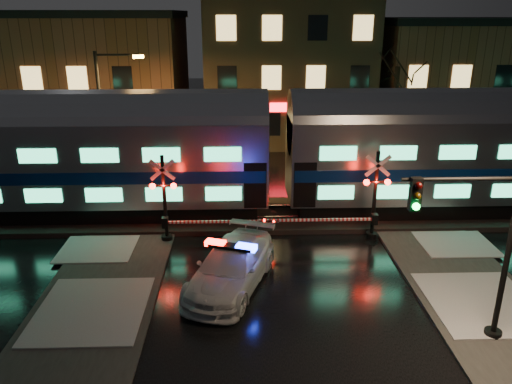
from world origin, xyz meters
TOP-DOWN VIEW (x-y plane):
  - ground at (0.00, 0.00)m, footprint 120.00×120.00m
  - ballast at (0.00, 5.00)m, footprint 90.00×4.20m
  - sidewalk_left at (-6.50, -6.00)m, footprint 4.00×20.00m
  - building_left at (-13.00, 22.00)m, footprint 14.00×10.00m
  - building_mid at (2.00, 22.50)m, footprint 12.00×11.00m
  - building_right at (15.00, 22.00)m, footprint 12.00×10.00m
  - train at (0.18, 5.00)m, footprint 51.00×3.12m
  - police_car at (-1.92, -1.40)m, footprint 3.78×5.72m
  - crossing_signal_right at (3.77, 2.30)m, footprint 5.60×0.65m
  - crossing_signal_left at (-4.39, 2.30)m, footprint 5.45×0.64m
  - traffic_light at (5.18, -4.79)m, footprint 3.54×0.67m
  - streetlight at (-8.59, 9.00)m, footprint 2.51×0.26m

SIDE VIEW (x-z plane):
  - ground at x=0.00m, z-range 0.00..0.00m
  - sidewalk_left at x=-6.50m, z-range 0.00..0.12m
  - ballast at x=0.00m, z-range 0.00..0.24m
  - police_car at x=-1.92m, z-range -0.08..1.63m
  - crossing_signal_left at x=-4.39m, z-range -0.34..3.52m
  - crossing_signal_right at x=3.77m, z-range -0.34..3.62m
  - traffic_light at x=5.18m, z-range 0.17..5.65m
  - train at x=0.18m, z-range 0.42..6.35m
  - building_right at x=15.00m, z-range 0.00..8.50m
  - streetlight at x=-8.59m, z-range 0.57..8.09m
  - building_left at x=-13.00m, z-range 0.00..9.00m
  - building_mid at x=2.00m, z-range 0.00..11.50m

